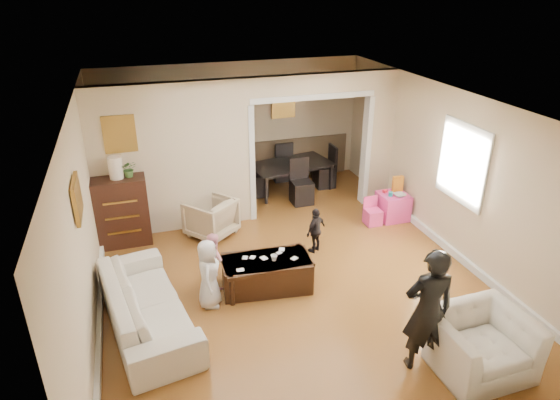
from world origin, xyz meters
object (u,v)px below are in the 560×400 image
object	(u,v)px
cyan_cup	(391,194)
adult_person	(428,311)
dresser	(122,211)
table_lamp	(116,168)
coffee_table	(267,274)
armchair_back	(211,217)
dining_table	(291,177)
coffee_cup	(274,258)
child_kneel_a	(209,274)
child_toddler	(316,230)
sofa	(146,304)
play_table	(393,206)
armchair_front	(480,344)
child_kneel_b	(214,260)

from	to	relation	value
cyan_cup	adult_person	bearing A→B (deg)	-113.38
dresser	table_lamp	world-z (taller)	table_lamp
cyan_cup	coffee_table	bearing A→B (deg)	-153.29
dresser	adult_person	xyz separation A→B (m)	(3.19, -4.03, 0.19)
armchair_back	dining_table	distance (m)	2.41
coffee_cup	child_kneel_a	distance (m)	0.96
armchair_back	dining_table	bearing A→B (deg)	177.11
coffee_cup	child_toddler	size ratio (longest dim) A/B	0.12
sofa	child_kneel_a	xyz separation A→B (m)	(0.85, 0.19, 0.16)
play_table	child_kneel_a	world-z (taller)	child_kneel_a
armchair_back	play_table	xyz separation A→B (m)	(3.33, -0.38, -0.09)
armchair_back	dining_table	size ratio (longest dim) A/B	0.44
armchair_front	play_table	size ratio (longest dim) A/B	2.09
dresser	cyan_cup	xyz separation A→B (m)	(4.67, -0.61, -0.06)
sofa	coffee_table	world-z (taller)	sofa
child_toddler	sofa	bearing A→B (deg)	-11.01
dresser	table_lamp	distance (m)	0.77
adult_person	child_kneel_b	bearing A→B (deg)	-39.56
child_toddler	child_kneel_a	bearing A→B (deg)	-7.35
coffee_cup	adult_person	xyz separation A→B (m)	(1.18, -1.98, 0.26)
dresser	coffee_table	bearing A→B (deg)	-46.25
dresser	play_table	size ratio (longest dim) A/B	2.31
armchair_front	child_kneel_b	bearing A→B (deg)	134.05
child_toddler	coffee_table	bearing A→B (deg)	2.84
cyan_cup	armchair_back	bearing A→B (deg)	172.44
armchair_front	adult_person	world-z (taller)	adult_person
table_lamp	child_kneel_b	bearing A→B (deg)	-54.45
child_kneel_a	cyan_cup	bearing A→B (deg)	-49.62
adult_person	child_toddler	distance (m)	2.82
dresser	dining_table	size ratio (longest dim) A/B	0.70
sofa	play_table	distance (m)	4.89
table_lamp	child_toddler	xyz separation A→B (m)	(2.96, -1.25, -0.97)
armchair_front	coffee_table	world-z (taller)	armchair_front
armchair_front	child_toddler	world-z (taller)	child_toddler
coffee_cup	cyan_cup	bearing A→B (deg)	28.41
play_table	armchair_front	bearing A→B (deg)	-105.02
armchair_back	table_lamp	distance (m)	1.77
dresser	child_kneel_a	size ratio (longest dim) A/B	1.19
adult_person	child_kneel_b	distance (m)	3.08
table_lamp	cyan_cup	distance (m)	4.78
sofa	coffee_cup	world-z (taller)	sofa
coffee_table	dining_table	distance (m)	3.55
table_lamp	armchair_front	bearing A→B (deg)	-48.47
coffee_table	armchair_front	bearing A→B (deg)	-50.58
coffee_cup	child_kneel_b	bearing A→B (deg)	156.37
table_lamp	coffee_cup	xyz separation A→B (m)	(2.01, -2.05, -0.85)
table_lamp	dresser	bearing A→B (deg)	0.00
dining_table	table_lamp	bearing A→B (deg)	-170.38
sofa	dresser	distance (m)	2.37
sofa	dining_table	xyz separation A→B (m)	(3.17, 3.57, -0.03)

